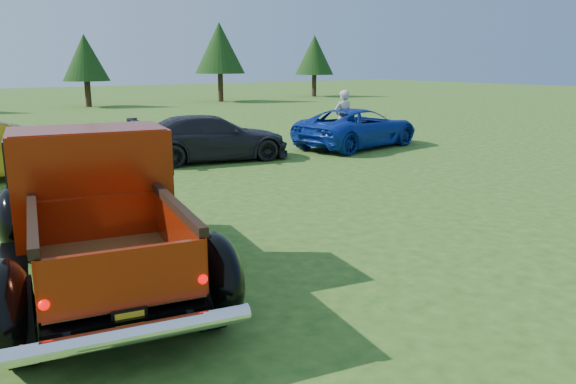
# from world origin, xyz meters

# --- Properties ---
(ground) EXTENTS (120.00, 120.00, 0.00)m
(ground) POSITION_xyz_m (0.00, 0.00, 0.00)
(ground) COLOR #2B5719
(ground) RESTS_ON ground
(tree_mid_right) EXTENTS (2.82, 2.82, 4.40)m
(tree_mid_right) POSITION_xyz_m (6.00, 30.00, 2.97)
(tree_mid_right) COLOR #332114
(tree_mid_right) RESTS_ON ground
(tree_east) EXTENTS (3.46, 3.46, 5.40)m
(tree_east) POSITION_xyz_m (15.00, 29.50, 3.66)
(tree_east) COLOR #332114
(tree_east) RESTS_ON ground
(tree_far_east) EXTENTS (3.07, 3.07, 4.80)m
(tree_far_east) POSITION_xyz_m (24.00, 30.50, 3.25)
(tree_far_east) COLOR #332114
(tree_far_east) RESTS_ON ground
(pickup_truck) EXTENTS (3.21, 5.50, 1.94)m
(pickup_truck) POSITION_xyz_m (-1.91, 1.17, 0.92)
(pickup_truck) COLOR black
(pickup_truck) RESTS_ON ground
(show_car_yellow) EXTENTS (4.27, 1.84, 1.37)m
(show_car_yellow) POSITION_xyz_m (-1.80, 8.74, 0.68)
(show_car_yellow) COLOR #AF7C17
(show_car_yellow) RESTS_ON ground
(show_car_grey) EXTENTS (4.70, 2.63, 1.29)m
(show_car_grey) POSITION_xyz_m (3.37, 8.18, 0.64)
(show_car_grey) COLOR black
(show_car_grey) RESTS_ON ground
(show_car_blue) EXTENTS (4.86, 2.85, 1.27)m
(show_car_blue) POSITION_xyz_m (8.50, 7.76, 0.64)
(show_car_blue) COLOR #0D2C97
(show_car_blue) RESTS_ON ground
(spectator) EXTENTS (0.71, 0.49, 1.86)m
(spectator) POSITION_xyz_m (8.20, 8.16, 0.93)
(spectator) COLOR beige
(spectator) RESTS_ON ground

